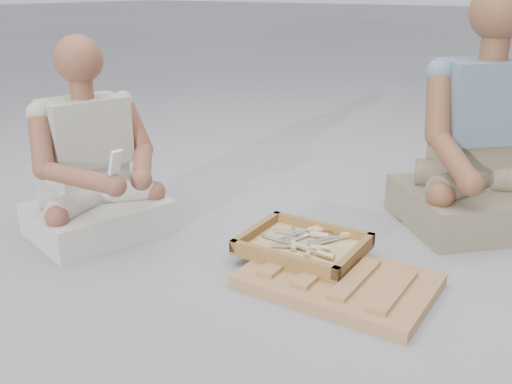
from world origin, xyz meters
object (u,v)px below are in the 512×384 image
Objects in this scene: carved_panel at (338,281)px; tool_tray at (303,246)px; craftsman at (93,170)px; companion at (485,149)px.

carved_panel is 0.23m from tool_tray.
tool_tray is at bearing 153.43° from carved_panel.
craftsman is 0.80× the size of companion.
companion is (1.28, 1.02, 0.06)m from craftsman.
carved_panel is at bearing 112.66° from craftsman.
craftsman is 1.64m from companion.
carved_panel is at bearing -26.57° from tool_tray.
tool_tray is 0.45× the size of companion.
carved_panel is 0.78× the size of craftsman.
craftsman reaches higher than carved_panel.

